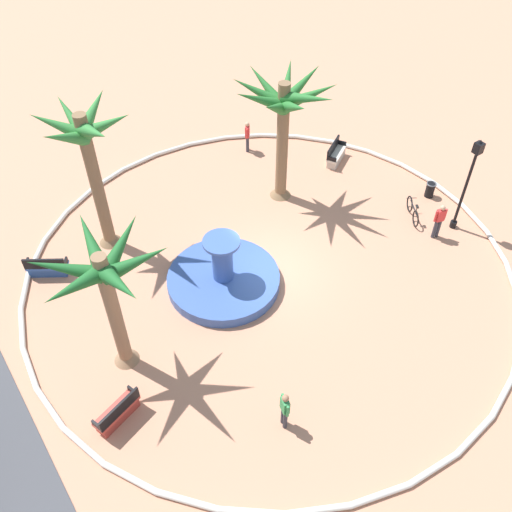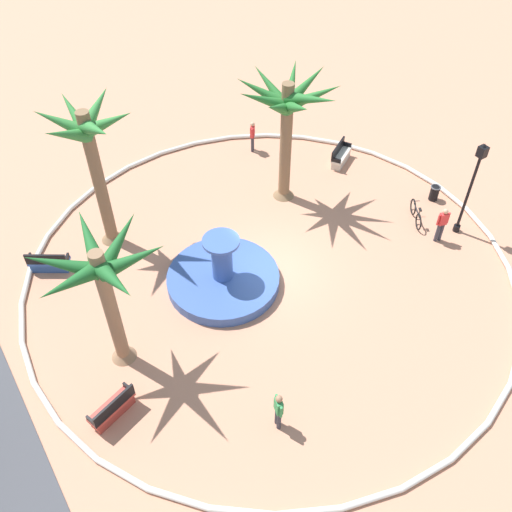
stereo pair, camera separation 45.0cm
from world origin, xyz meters
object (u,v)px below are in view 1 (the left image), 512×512
(palm_tree_by_curb, at_px, (284,110))
(person_cyclist_helmet, at_px, (439,220))
(fountain, at_px, (223,278))
(person_cyclist_photo, at_px, (285,409))
(bench_north, at_px, (118,413))
(bench_west, at_px, (48,268))
(bench_east, at_px, (336,155))
(bicycle_red_frame, at_px, (413,211))
(palm_tree_near_fountain, at_px, (88,152))
(person_pedestrian_stroll, at_px, (247,135))
(trash_bin, at_px, (430,189))
(palm_tree_mid_plaza, at_px, (106,282))
(lamppost, at_px, (468,179))

(palm_tree_by_curb, distance_m, person_cyclist_helmet, 7.84)
(fountain, xyz_separation_m, person_cyclist_photo, (-6.10, 1.72, 0.61))
(person_cyclist_helmet, bearing_deg, bench_north, 90.00)
(bench_west, height_order, person_cyclist_helmet, person_cyclist_helmet)
(bench_east, relative_size, bicycle_red_frame, 1.10)
(palm_tree_near_fountain, xyz_separation_m, bicycle_red_frame, (-6.25, -11.46, -4.15))
(bicycle_red_frame, xyz_separation_m, person_pedestrian_stroll, (8.40, 2.94, 0.53))
(palm_tree_near_fountain, distance_m, trash_bin, 14.97)
(person_pedestrian_stroll, bearing_deg, palm_tree_by_curb, 167.97)
(palm_tree_mid_plaza, xyz_separation_m, bench_east, (4.66, -13.60, -3.62))
(palm_tree_mid_plaza, relative_size, person_cyclist_helmet, 3.12)
(palm_tree_near_fountain, relative_size, palm_tree_by_curb, 1.08)
(person_cyclist_photo, height_order, person_pedestrian_stroll, person_cyclist_photo)
(trash_bin, xyz_separation_m, person_pedestrian_stroll, (7.81, 4.69, 0.53))
(bench_north, height_order, person_pedestrian_stroll, person_pedestrian_stroll)
(bench_east, height_order, person_cyclist_helmet, person_cyclist_helmet)
(palm_tree_by_curb, relative_size, bench_west, 3.64)
(bench_west, height_order, person_cyclist_photo, person_cyclist_photo)
(person_cyclist_photo, xyz_separation_m, person_pedestrian_stroll, (13.02, -7.67, -0.02))
(person_cyclist_photo, bearing_deg, bench_north, 52.40)
(palm_tree_near_fountain, height_order, bench_east, palm_tree_near_fountain)
(lamppost, xyz_separation_m, person_cyclist_helmet, (0.03, 1.12, -1.63))
(fountain, relative_size, bench_east, 2.67)
(person_cyclist_photo, bearing_deg, person_cyclist_helmet, -73.10)
(bicycle_red_frame, bearing_deg, palm_tree_by_curb, 39.41)
(palm_tree_near_fountain, bearing_deg, trash_bin, -113.19)
(person_cyclist_helmet, relative_size, person_cyclist_photo, 1.02)
(lamppost, bearing_deg, person_cyclist_helmet, 88.50)
(palm_tree_by_curb, relative_size, bench_north, 3.49)
(fountain, xyz_separation_m, bench_west, (4.47, 5.34, 0.02))
(palm_tree_near_fountain, bearing_deg, palm_tree_mid_plaza, 160.27)
(palm_tree_mid_plaza, relative_size, bench_east, 3.25)
(bench_west, height_order, person_pedestrian_stroll, person_pedestrian_stroll)
(fountain, relative_size, palm_tree_near_fountain, 0.69)
(fountain, distance_m, trash_bin, 10.68)
(bench_north, xyz_separation_m, person_pedestrian_stroll, (9.83, -11.82, 0.56))
(bench_north, xyz_separation_m, trash_bin, (2.03, -16.51, 0.04))
(bench_east, relative_size, person_pedestrian_stroll, 1.00)
(person_cyclist_helmet, height_order, person_cyclist_photo, person_cyclist_helmet)
(bicycle_red_frame, distance_m, person_cyclist_helmet, 1.55)
(palm_tree_near_fountain, bearing_deg, bench_north, 156.84)
(bench_east, height_order, bicycle_red_frame, bench_east)
(fountain, height_order, bench_east, fountain)
(bench_north, distance_m, person_pedestrian_stroll, 15.38)
(fountain, relative_size, bicycle_red_frame, 2.93)
(fountain, xyz_separation_m, bench_east, (3.67, -8.96, 0.02))
(lamppost, relative_size, trash_bin, 6.06)
(palm_tree_by_curb, xyz_separation_m, bench_west, (1.37, 10.48, -4.09))
(palm_tree_mid_plaza, bearing_deg, bench_north, 147.58)
(bench_north, relative_size, person_cyclist_photo, 1.01)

